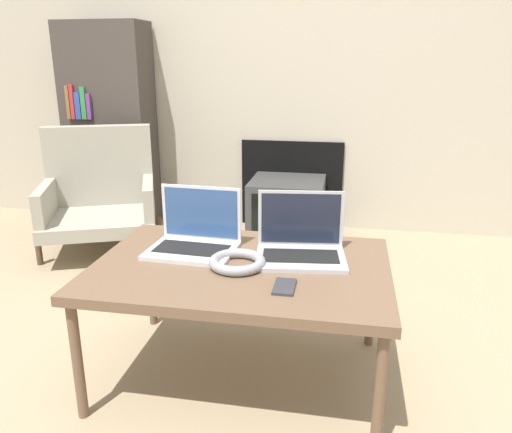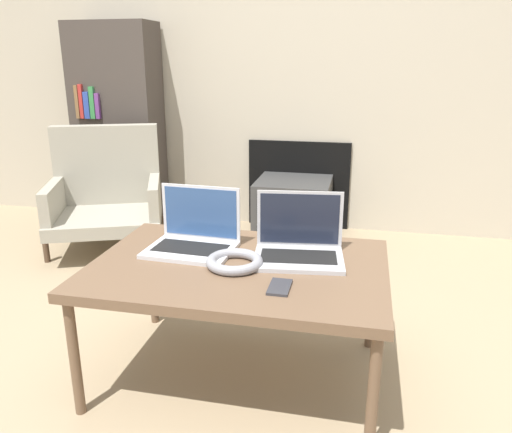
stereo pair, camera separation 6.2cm
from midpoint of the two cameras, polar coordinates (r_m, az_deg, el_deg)
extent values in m
plane|color=#998466|center=(1.88, -2.60, -21.44)|extent=(14.00, 14.00, 0.00)
cube|color=#B7AD99|center=(3.58, 6.41, 19.31)|extent=(7.00, 0.06, 2.60)
cube|color=black|center=(3.65, 5.36, 3.67)|extent=(0.73, 0.03, 0.63)
cube|color=brown|center=(1.83, -1.03, -5.93)|extent=(1.06, 0.73, 0.04)
cylinder|color=brown|center=(1.84, -19.10, -15.03)|extent=(0.04, 0.04, 0.44)
cylinder|color=brown|center=(1.62, 14.34, -19.46)|extent=(0.04, 0.04, 0.44)
cylinder|color=brown|center=(2.35, -11.00, -7.02)|extent=(0.04, 0.04, 0.44)
cylinder|color=brown|center=(2.18, 13.91, -9.24)|extent=(0.04, 0.04, 0.44)
cube|color=silver|center=(1.94, -6.58, -3.81)|extent=(0.34, 0.26, 0.02)
cube|color=black|center=(1.93, -6.59, -3.56)|extent=(0.29, 0.15, 0.00)
cube|color=silver|center=(2.00, -5.43, 0.50)|extent=(0.33, 0.03, 0.22)
cube|color=#2D4C7F|center=(2.00, -5.47, 0.46)|extent=(0.30, 0.02, 0.20)
cube|color=#B2B2B7|center=(1.85, 5.83, -4.82)|extent=(0.35, 0.28, 0.02)
cube|color=black|center=(1.85, 5.84, -4.56)|extent=(0.29, 0.17, 0.00)
cube|color=#B2B2B7|center=(1.92, 5.94, -0.24)|extent=(0.33, 0.05, 0.22)
cube|color=black|center=(1.92, 5.92, -0.29)|extent=(0.30, 0.04, 0.20)
torus|color=gray|center=(1.79, -1.48, -5.19)|extent=(0.20, 0.20, 0.04)
cube|color=#333338|center=(1.63, 3.82, -8.06)|extent=(0.07, 0.12, 0.01)
cube|color=#383838|center=(3.44, 4.79, 0.90)|extent=(0.50, 0.47, 0.40)
cube|color=black|center=(3.21, 4.22, -0.29)|extent=(0.41, 0.01, 0.31)
cube|color=gray|center=(3.28, -16.15, -0.24)|extent=(0.84, 0.80, 0.08)
cube|color=gray|center=(3.45, -16.14, 5.73)|extent=(0.66, 0.34, 0.52)
cube|color=gray|center=(3.30, -21.63, 1.81)|extent=(0.25, 0.52, 0.20)
cube|color=gray|center=(3.22, -10.95, 2.40)|extent=(0.25, 0.52, 0.20)
cylinder|color=#4C3828|center=(3.27, -22.39, -3.36)|extent=(0.04, 0.04, 0.18)
cylinder|color=#4C3828|center=(2.99, -13.28, -4.37)|extent=(0.04, 0.04, 0.18)
cylinder|color=#4C3828|center=(3.66, -18.14, -0.74)|extent=(0.04, 0.04, 0.18)
cylinder|color=#4C3828|center=(3.41, -9.80, -1.40)|extent=(0.04, 0.04, 0.18)
cube|color=#3F3833|center=(3.80, -14.96, 9.91)|extent=(0.60, 0.30, 1.43)
cube|color=brown|center=(3.75, -19.30, 12.26)|extent=(0.03, 0.02, 0.22)
cube|color=#B22D28|center=(3.73, -18.87, 12.33)|extent=(0.03, 0.02, 0.23)
cube|color=#2D479E|center=(3.71, -18.30, 11.98)|extent=(0.04, 0.02, 0.18)
cube|color=#337F42|center=(3.69, -17.74, 12.28)|extent=(0.03, 0.02, 0.22)
cube|color=#6B387F|center=(3.67, -17.18, 11.97)|extent=(0.03, 0.02, 0.17)
camera|label=1|loc=(0.03, -89.14, 0.27)|focal=35.00mm
camera|label=2|loc=(0.03, 90.86, -0.27)|focal=35.00mm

